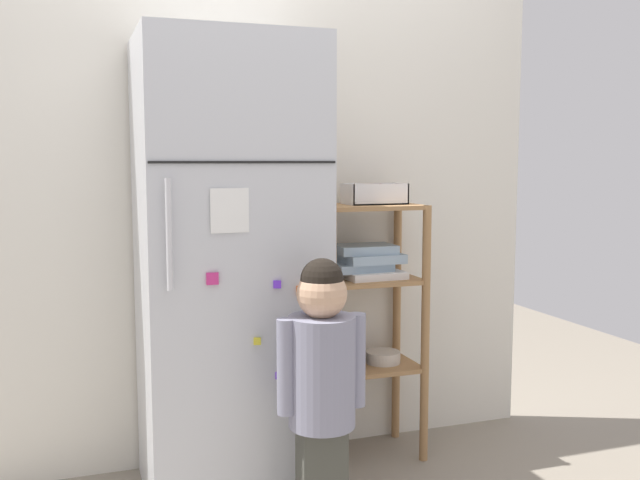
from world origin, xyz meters
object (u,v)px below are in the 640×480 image
(pantry_shelf_unit, at_px, (367,298))
(fruit_bin, at_px, (376,195))
(child_standing, at_px, (322,371))
(refrigerator, at_px, (229,270))

(pantry_shelf_unit, bearing_deg, fruit_bin, 25.63)
(child_standing, bearing_deg, refrigerator, 114.31)
(child_standing, height_order, pantry_shelf_unit, pantry_shelf_unit)
(pantry_shelf_unit, distance_m, fruit_bin, 0.44)
(refrigerator, bearing_deg, child_standing, -65.69)
(child_standing, bearing_deg, fruit_bin, 53.09)
(child_standing, xyz_separation_m, fruit_bin, (0.46, 0.61, 0.55))
(child_standing, distance_m, pantry_shelf_unit, 0.73)
(pantry_shelf_unit, height_order, fruit_bin, fruit_bin)
(fruit_bin, bearing_deg, pantry_shelf_unit, -154.37)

